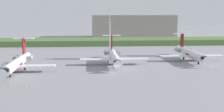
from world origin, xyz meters
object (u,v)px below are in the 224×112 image
object	(u,v)px
regional_jet_third	(191,53)
safety_cone_rear_marker	(25,85)
regional_jet_nearest	(17,63)
antenna_mast	(110,32)
regional_jet_second	(114,56)
safety_cone_mid_marker	(9,85)

from	to	relation	value
regional_jet_third	safety_cone_rear_marker	world-z (taller)	regional_jet_third
regional_jet_nearest	antenna_mast	bearing A→B (deg)	59.61
regional_jet_third	safety_cone_rear_marker	distance (m)	61.70
regional_jet_second	antenna_mast	distance (m)	43.85
regional_jet_third	safety_cone_mid_marker	distance (m)	64.90
regional_jet_nearest	antenna_mast	distance (m)	62.32
regional_jet_nearest	regional_jet_second	distance (m)	31.45
regional_jet_nearest	safety_cone_rear_marker	size ratio (longest dim) A/B	56.36
safety_cone_rear_marker	regional_jet_second	bearing A→B (deg)	49.53
regional_jet_second	safety_cone_rear_marker	xyz separation A→B (m)	(-23.69, -27.77, -2.26)
regional_jet_nearest	regional_jet_third	xyz separation A→B (m)	(58.16, 15.35, 0.00)
regional_jet_second	safety_cone_mid_marker	world-z (taller)	regional_jet_second
regional_jet_second	regional_jet_third	xyz separation A→B (m)	(28.36, 5.28, 0.00)
regional_jet_second	safety_cone_rear_marker	distance (m)	36.58
safety_cone_mid_marker	antenna_mast	bearing A→B (deg)	67.74
safety_cone_mid_marker	safety_cone_rear_marker	bearing A→B (deg)	-1.68
regional_jet_nearest	regional_jet_third	distance (m)	60.15
regional_jet_second	antenna_mast	bearing A→B (deg)	87.88
regional_jet_third	safety_cone_mid_marker	bearing A→B (deg)	-149.48
regional_jet_nearest	safety_cone_rear_marker	world-z (taller)	regional_jet_nearest
safety_cone_mid_marker	safety_cone_rear_marker	xyz separation A→B (m)	(3.82, -0.11, 0.00)
antenna_mast	safety_cone_rear_marker	size ratio (longest dim) A/B	34.29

